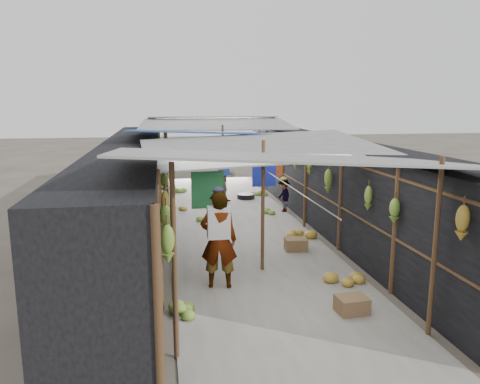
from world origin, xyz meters
TOP-DOWN VIEW (x-y plane):
  - ground at (0.00, 0.00)m, footprint 80.00×80.00m
  - aisle_slab at (0.00, 6.50)m, footprint 3.60×16.00m
  - stall_left at (-2.70, 6.50)m, footprint 1.40×15.00m
  - stall_right at (2.70, 6.50)m, footprint 1.40×15.00m
  - crate_near at (0.99, 0.85)m, footprint 0.50×0.41m
  - crate_mid at (1.01, 4.09)m, footprint 0.51×0.42m
  - crate_back at (-0.23, 7.76)m, footprint 0.48×0.42m
  - black_basin at (0.91, 9.89)m, footprint 0.61×0.61m
  - vendor_elderly at (-0.96, 2.27)m, footprint 0.71×0.53m
  - shopper_blue at (0.08, 9.54)m, footprint 0.98×0.84m
  - vendor_seated at (1.70, 7.80)m, footprint 0.47×0.71m
  - market_canopy at (0.03, 6.84)m, footprint 5.62×15.20m
  - hanging_bananas at (0.02, 6.35)m, footprint 3.95×14.12m
  - floor_bananas at (-0.09, 6.27)m, footprint 3.65×10.78m

SIDE VIEW (x-z plane):
  - ground at x=0.00m, z-range 0.00..0.00m
  - aisle_slab at x=0.00m, z-range 0.00..0.02m
  - black_basin at x=0.91m, z-range 0.00..0.18m
  - crate_back at x=-0.23m, z-range 0.00..0.26m
  - crate_near at x=0.99m, z-range 0.00..0.28m
  - crate_mid at x=1.01m, z-range 0.00..0.29m
  - floor_bananas at x=-0.09m, z-range -0.02..0.32m
  - vendor_seated at x=1.70m, z-range 0.00..1.03m
  - shopper_blue at x=0.08m, z-range 0.00..1.76m
  - vendor_elderly at x=-0.96m, z-range 0.00..1.79m
  - stall_left at x=-2.70m, z-range 0.00..2.30m
  - stall_right at x=2.70m, z-range 0.00..2.30m
  - hanging_bananas at x=0.02m, z-range 1.22..2.07m
  - market_canopy at x=0.03m, z-range 1.02..3.79m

